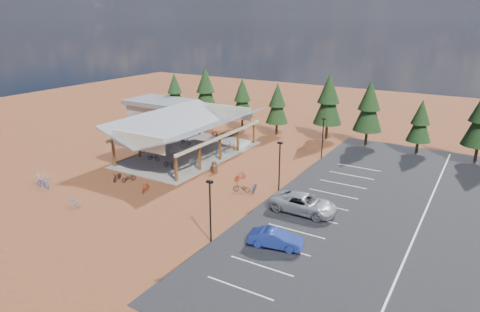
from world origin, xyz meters
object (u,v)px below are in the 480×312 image
bike_10 (43,184)px  bike_8 (117,176)px  bike_4 (169,164)px  bike_6 (222,150)px  bike_7 (232,146)px  lamp_post_0 (210,207)px  lamp_post_2 (323,135)px  bike_15 (240,176)px  bike_12 (129,178)px  bike_3 (215,134)px  bike_0 (153,157)px  car_2 (304,203)px  outbuilding (162,111)px  bike_pavilion (189,125)px  lamp_post_1 (280,163)px  bike_11 (146,188)px  bike_13 (74,202)px  bike_9 (41,178)px  bike_5 (195,161)px  trash_bin_1 (214,166)px  bike_1 (176,150)px  trash_bin_0 (215,169)px  car_1 (276,239)px  bike_2 (186,141)px  bike_16 (242,188)px  bike_14 (255,187)px

bike_10 → bike_8: bearing=136.4°
bike_4 → bike_8: bearing=164.1°
bike_6 → bike_7: 1.97m
lamp_post_0 → lamp_post_2: bearing=90.0°
bike_8 → bike_15: 13.15m
bike_8 → bike_15: bike_8 is taller
bike_12 → bike_4: bearing=-83.4°
bike_8 → bike_10: 7.36m
bike_3 → bike_7: bike_3 is taller
bike_0 → car_2: size_ratio=0.28×
outbuilding → bike_0: (11.93, -15.56, -1.48)m
bike_15 → bike_pavilion: bearing=-2.4°
lamp_post_1 → bike_3: 21.03m
bike_11 → bike_13: 6.85m
lamp_post_1 → bike_9: bearing=-154.5°
bike_13 → bike_4: bearing=169.6°
bike_11 → bike_12: bearing=145.8°
bike_5 → lamp_post_1: bearing=-115.1°
outbuilding → bike_12: size_ratio=6.68×
outbuilding → bike_0: bearing=-52.5°
lamp_post_1 → trash_bin_1: lamp_post_1 is taller
bike_1 → trash_bin_0: bearing=-126.5°
car_2 → trash_bin_0: bearing=70.9°
lamp_post_1 → car_1: (4.67, -10.10, -2.25)m
bike_4 → car_1: car_1 is taller
bike_pavilion → outbuilding: bearing=141.8°
bike_3 → bike_2: bearing=176.9°
lamp_post_2 → bike_9: size_ratio=3.11×
bike_1 → car_1: bearing=-139.7°
trash_bin_0 → car_1: 17.09m
bike_1 → bike_2: (-1.76, 4.22, -0.10)m
trash_bin_0 → bike_1: (-7.97, 2.98, 0.17)m
bike_4 → bike_15: bearing=-76.4°
bike_16 → lamp_post_0: bearing=0.6°
bike_16 → bike_11: bearing=-75.8°
bike_11 → bike_15: bearing=35.0°
trash_bin_1 → outbuilding: bearing=144.6°
bike_4 → bike_10: 13.39m
bike_pavilion → car_2: bearing=-23.6°
lamp_post_1 → lamp_post_2: (0.00, 12.00, 0.00)m
bike_0 → bike_16: (14.01, -2.63, -0.09)m
bike_2 → car_1: size_ratio=0.39×
outbuilding → trash_bin_0: size_ratio=12.22×
trash_bin_1 → lamp_post_0: bearing=-56.7°
trash_bin_1 → bike_7: 7.69m
bike_6 → bike_16: bike_6 is taller
bike_14 → bike_7: bearing=110.4°
bike_4 → bike_11: 6.97m
bike_2 → lamp_post_1: bearing=-119.8°
bike_2 → bike_11: bearing=-161.5°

